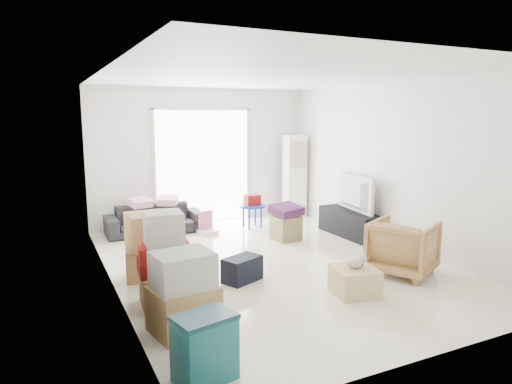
{
  "coord_description": "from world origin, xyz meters",
  "views": [
    {
      "loc": [
        -3.02,
        -5.75,
        2.14
      ],
      "look_at": [
        -0.15,
        0.2,
        1.05
      ],
      "focal_mm": 32.0,
      "sensor_mm": 36.0,
      "label": 1
    }
  ],
  "objects_px": {
    "tv_console": "(350,223)",
    "ac_tower": "(295,176)",
    "ottoman": "(286,228)",
    "wood_crate": "(355,281)",
    "storage_bins": "(205,347)",
    "armchair": "(403,245)",
    "television": "(350,207)",
    "sofa": "(155,215)",
    "kids_table": "(252,204)"
  },
  "relations": [
    {
      "from": "tv_console",
      "to": "ac_tower",
      "type": "bearing_deg",
      "value": 91.52
    },
    {
      "from": "ottoman",
      "to": "wood_crate",
      "type": "xyz_separation_m",
      "value": [
        -0.48,
        -2.54,
        -0.05
      ]
    },
    {
      "from": "tv_console",
      "to": "storage_bins",
      "type": "bearing_deg",
      "value": -140.49
    },
    {
      "from": "armchair",
      "to": "wood_crate",
      "type": "xyz_separation_m",
      "value": [
        -1.06,
        -0.32,
        -0.25
      ]
    },
    {
      "from": "tv_console",
      "to": "armchair",
      "type": "height_order",
      "value": "armchair"
    },
    {
      "from": "television",
      "to": "wood_crate",
      "type": "bearing_deg",
      "value": 152.09
    },
    {
      "from": "tv_console",
      "to": "storage_bins",
      "type": "xyz_separation_m",
      "value": [
        -3.9,
        -3.22,
        0.05
      ]
    },
    {
      "from": "ac_tower",
      "to": "sofa",
      "type": "height_order",
      "value": "ac_tower"
    },
    {
      "from": "armchair",
      "to": "storage_bins",
      "type": "height_order",
      "value": "armchair"
    },
    {
      "from": "television",
      "to": "wood_crate",
      "type": "height_order",
      "value": "television"
    },
    {
      "from": "tv_console",
      "to": "armchair",
      "type": "xyz_separation_m",
      "value": [
        -0.59,
        -1.95,
        0.18
      ]
    },
    {
      "from": "tv_console",
      "to": "storage_bins",
      "type": "height_order",
      "value": "storage_bins"
    },
    {
      "from": "television",
      "to": "wood_crate",
      "type": "distance_m",
      "value": 2.83
    },
    {
      "from": "armchair",
      "to": "storage_bins",
      "type": "xyz_separation_m",
      "value": [
        -3.31,
        -1.26,
        -0.13
      ]
    },
    {
      "from": "armchair",
      "to": "wood_crate",
      "type": "distance_m",
      "value": 1.13
    },
    {
      "from": "tv_console",
      "to": "kids_table",
      "type": "distance_m",
      "value": 1.9
    },
    {
      "from": "television",
      "to": "sofa",
      "type": "height_order",
      "value": "sofa"
    },
    {
      "from": "ottoman",
      "to": "kids_table",
      "type": "bearing_deg",
      "value": 97.69
    },
    {
      "from": "wood_crate",
      "to": "television",
      "type": "bearing_deg",
      "value": 54.07
    },
    {
      "from": "storage_bins",
      "to": "wood_crate",
      "type": "xyz_separation_m",
      "value": [
        2.26,
        0.95,
        -0.12
      ]
    },
    {
      "from": "ac_tower",
      "to": "wood_crate",
      "type": "height_order",
      "value": "ac_tower"
    },
    {
      "from": "ottoman",
      "to": "storage_bins",
      "type": "bearing_deg",
      "value": -128.08
    },
    {
      "from": "tv_console",
      "to": "ottoman",
      "type": "relative_size",
      "value": 3.26
    },
    {
      "from": "storage_bins",
      "to": "television",
      "type": "bearing_deg",
      "value": 39.51
    },
    {
      "from": "tv_console",
      "to": "kids_table",
      "type": "height_order",
      "value": "kids_table"
    },
    {
      "from": "sofa",
      "to": "ottoman",
      "type": "height_order",
      "value": "sofa"
    },
    {
      "from": "sofa",
      "to": "ottoman",
      "type": "bearing_deg",
      "value": -36.02
    },
    {
      "from": "television",
      "to": "wood_crate",
      "type": "relative_size",
      "value": 2.24
    },
    {
      "from": "television",
      "to": "storage_bins",
      "type": "xyz_separation_m",
      "value": [
        -3.9,
        -3.22,
        -0.25
      ]
    },
    {
      "from": "ottoman",
      "to": "television",
      "type": "bearing_deg",
      "value": -13.11
    },
    {
      "from": "storage_bins",
      "to": "sofa",
      "type": "bearing_deg",
      "value": 81.15
    },
    {
      "from": "ac_tower",
      "to": "ottoman",
      "type": "distance_m",
      "value": 2.07
    },
    {
      "from": "kids_table",
      "to": "armchair",
      "type": "bearing_deg",
      "value": -77.61
    },
    {
      "from": "television",
      "to": "sofa",
      "type": "bearing_deg",
      "value": 68.95
    },
    {
      "from": "armchair",
      "to": "kids_table",
      "type": "height_order",
      "value": "armchair"
    },
    {
      "from": "tv_console",
      "to": "ottoman",
      "type": "xyz_separation_m",
      "value": [
        -1.17,
        0.27,
        -0.02
      ]
    },
    {
      "from": "storage_bins",
      "to": "ottoman",
      "type": "distance_m",
      "value": 4.43
    },
    {
      "from": "ac_tower",
      "to": "television",
      "type": "relative_size",
      "value": 1.57
    },
    {
      "from": "ottoman",
      "to": "kids_table",
      "type": "height_order",
      "value": "kids_table"
    },
    {
      "from": "ottoman",
      "to": "armchair",
      "type": "bearing_deg",
      "value": -75.39
    },
    {
      "from": "armchair",
      "to": "storage_bins",
      "type": "relative_size",
      "value": 1.45
    },
    {
      "from": "armchair",
      "to": "ottoman",
      "type": "distance_m",
      "value": 2.31
    },
    {
      "from": "ac_tower",
      "to": "ottoman",
      "type": "xyz_separation_m",
      "value": [
        -1.12,
        -1.62,
        -0.66
      ]
    },
    {
      "from": "wood_crate",
      "to": "kids_table",
      "type": "bearing_deg",
      "value": 84.76
    },
    {
      "from": "ac_tower",
      "to": "sofa",
      "type": "xyz_separation_m",
      "value": [
        -3.08,
        -0.15,
        -0.53
      ]
    },
    {
      "from": "ac_tower",
      "to": "television",
      "type": "bearing_deg",
      "value": -88.48
    },
    {
      "from": "storage_bins",
      "to": "wood_crate",
      "type": "height_order",
      "value": "storage_bins"
    },
    {
      "from": "ottoman",
      "to": "wood_crate",
      "type": "relative_size",
      "value": 0.85
    },
    {
      "from": "ac_tower",
      "to": "ottoman",
      "type": "height_order",
      "value": "ac_tower"
    },
    {
      "from": "ac_tower",
      "to": "tv_console",
      "type": "relative_size",
      "value": 1.26
    }
  ]
}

